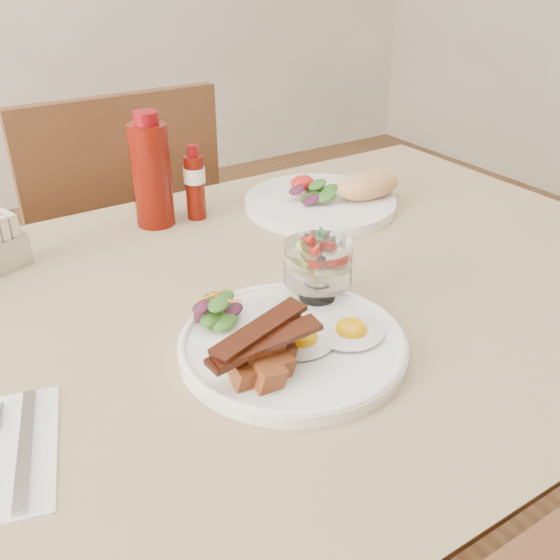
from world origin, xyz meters
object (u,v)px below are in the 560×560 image
at_px(fruit_cup, 318,263).
at_px(second_plate, 332,197).
at_px(ketchup_bottle, 152,173).
at_px(table, 264,348).
at_px(chair_far, 119,259).
at_px(hot_sauce_bottle, 195,183).
at_px(main_plate, 293,346).

relative_size(fruit_cup, second_plate, 0.32).
bearing_deg(ketchup_bottle, second_plate, -18.97).
xyz_separation_m(table, chair_far, (0.00, 0.66, -0.14)).
bearing_deg(hot_sauce_bottle, ketchup_bottle, 167.77).
height_order(chair_far, fruit_cup, chair_far).
bearing_deg(table, fruit_cup, -53.09).
distance_m(fruit_cup, ketchup_bottle, 0.39).
height_order(chair_far, hot_sauce_bottle, chair_far).
xyz_separation_m(fruit_cup, hot_sauce_bottle, (-0.00, 0.37, -0.00)).
bearing_deg(second_plate, hot_sauce_bottle, 159.07).
xyz_separation_m(table, hot_sauce_bottle, (0.05, 0.31, 0.15)).
relative_size(chair_far, ketchup_bottle, 4.70).
bearing_deg(hot_sauce_bottle, chair_far, 97.29).
bearing_deg(fruit_cup, ketchup_bottle, 100.76).
distance_m(table, chair_far, 0.68).
relative_size(main_plate, fruit_cup, 2.97).
bearing_deg(second_plate, table, -142.45).
bearing_deg(table, hot_sauce_bottle, 81.49).
relative_size(main_plate, hot_sauce_bottle, 2.09).
relative_size(second_plate, hot_sauce_bottle, 2.17).
xyz_separation_m(fruit_cup, ketchup_bottle, (-0.07, 0.38, 0.02)).
xyz_separation_m(chair_far, fruit_cup, (0.05, -0.73, 0.30)).
bearing_deg(main_plate, ketchup_bottle, 88.47).
relative_size(ketchup_bottle, hot_sauce_bottle, 1.47).
height_order(table, second_plate, second_plate).
relative_size(main_plate, ketchup_bottle, 1.42).
distance_m(chair_far, main_plate, 0.83).
xyz_separation_m(main_plate, ketchup_bottle, (0.01, 0.45, 0.08)).
bearing_deg(chair_far, table, -90.00).
relative_size(fruit_cup, hot_sauce_bottle, 0.70).
height_order(chair_far, second_plate, chair_far).
bearing_deg(fruit_cup, second_plate, 49.93).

